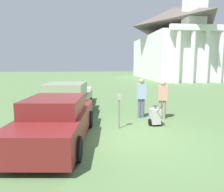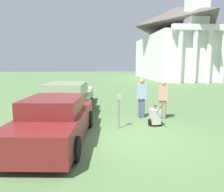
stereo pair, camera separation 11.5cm
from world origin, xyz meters
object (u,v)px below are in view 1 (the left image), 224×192
at_px(person_supervisor, 163,97).
at_px(equipment_cart, 155,116).
at_px(church, 173,41).
at_px(parked_car_sage, 66,102).
at_px(parking_meter, 119,105).
at_px(person_worker, 141,95).
at_px(parked_car_white, 71,95).
at_px(parked_car_maroon, 57,121).

relative_size(person_supervisor, equipment_cart, 1.74).
height_order(person_supervisor, church, church).
relative_size(parked_car_sage, parking_meter, 3.74).
bearing_deg(parked_car_sage, church, 65.76).
height_order(person_worker, equipment_cart, person_worker).
bearing_deg(parked_car_sage, parked_car_white, 96.17).
relative_size(person_worker, equipment_cart, 1.82).
relative_size(parked_car_white, parking_meter, 3.76).
distance_m(parking_meter, person_supervisor, 2.49).
xyz_separation_m(parked_car_maroon, parked_car_white, (-0.00, 5.81, -0.03)).
distance_m(parked_car_maroon, equipment_cart, 3.94).
bearing_deg(parked_car_sage, parked_car_maroon, -83.83).
bearing_deg(person_worker, parking_meter, 46.22).
height_order(parked_car_maroon, parking_meter, parked_car_maroon).
height_order(parking_meter, equipment_cart, parking_meter).
distance_m(person_worker, person_supervisor, 0.95).
bearing_deg(parked_car_maroon, person_supervisor, 35.86).
bearing_deg(person_supervisor, parking_meter, 46.10).
height_order(parked_car_white, parking_meter, parked_car_white).
relative_size(parked_car_maroon, parking_meter, 3.75).
bearing_deg(parked_car_white, equipment_cart, -44.01).
height_order(parked_car_sage, parking_meter, parked_car_sage).
height_order(parked_car_white, person_worker, person_worker).
bearing_deg(person_supervisor, parked_car_white, -22.85).
distance_m(parked_car_sage, person_worker, 3.43).
relative_size(parked_car_maroon, church, 0.21).
xyz_separation_m(person_worker, person_supervisor, (0.90, -0.30, -0.05)).
relative_size(parking_meter, church, 0.06).
distance_m(parked_car_sage, parked_car_white, 2.72).
relative_size(parked_car_white, person_supervisor, 2.90).
bearing_deg(parked_car_sage, equipment_cart, -18.36).
bearing_deg(person_worker, person_supervisor, 155.82).
relative_size(parked_car_sage, equipment_cart, 5.00).
distance_m(person_worker, church, 28.39).
height_order(parking_meter, person_supervisor, person_supervisor).
bearing_deg(parking_meter, person_supervisor, 30.96).
bearing_deg(parked_car_sage, person_worker, 0.41).
distance_m(parking_meter, equipment_cart, 1.61).
distance_m(parked_car_maroon, parking_meter, 2.47).
relative_size(parked_car_sage, person_worker, 2.75).
bearing_deg(church, parking_meter, -114.96).
relative_size(parked_car_maroon, parked_car_sage, 1.00).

